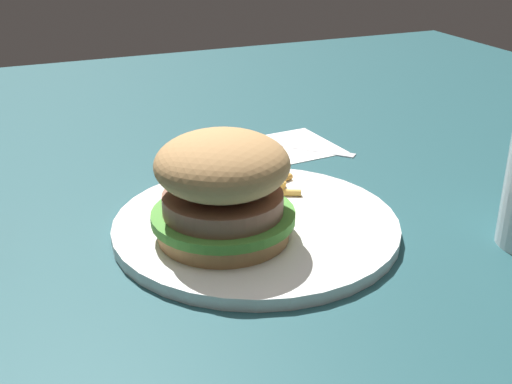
# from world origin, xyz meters

# --- Properties ---
(ground_plane) EXTENTS (1.60, 1.60, 0.00)m
(ground_plane) POSITION_xyz_m (0.00, 0.00, 0.00)
(ground_plane) COLOR #1E474C
(plate) EXTENTS (0.28, 0.28, 0.01)m
(plate) POSITION_xyz_m (0.02, -0.02, 0.01)
(plate) COLOR white
(plate) RESTS_ON ground_plane
(sandwich) EXTENTS (0.13, 0.13, 0.10)m
(sandwich) POSITION_xyz_m (0.04, -0.06, 0.06)
(sandwich) COLOR tan
(sandwich) RESTS_ON plate
(fries_pile) EXTENTS (0.09, 0.07, 0.01)m
(fries_pile) POSITION_xyz_m (-0.05, 0.01, 0.02)
(fries_pile) COLOR gold
(fries_pile) RESTS_ON plate
(napkin) EXTENTS (0.12, 0.12, 0.00)m
(napkin) POSITION_xyz_m (-0.18, 0.11, 0.00)
(napkin) COLOR white
(napkin) RESTS_ON ground_plane
(fork) EXTENTS (0.14, 0.13, 0.00)m
(fork) POSITION_xyz_m (-0.19, 0.11, 0.00)
(fork) COLOR silver
(fork) RESTS_ON napkin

